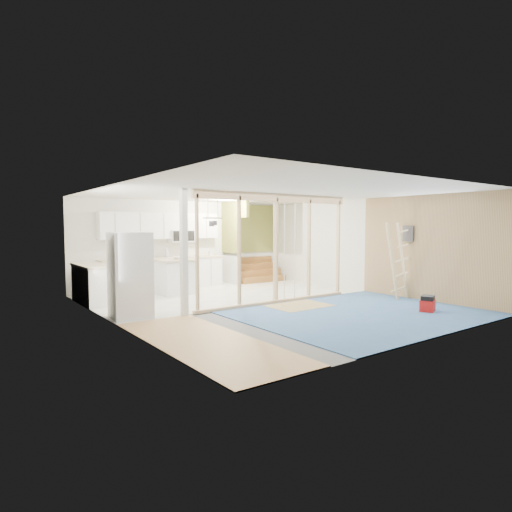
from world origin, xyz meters
TOP-DOWN VIEW (x-y plane):
  - room at (0.00, 0.00)m, footprint 7.01×8.01m
  - floor_overlays at (0.07, 0.06)m, footprint 7.00×8.00m
  - stud_frame at (-0.24, -0.00)m, footprint 4.66×0.14m
  - base_cabinets at (-1.61, 3.36)m, footprint 4.45×2.24m
  - upper_cabinets at (-0.84, 3.82)m, footprint 3.60×0.41m
  - green_partition at (2.04, 3.66)m, footprint 2.25×1.51m
  - pot_rack at (-0.31, 1.89)m, footprint 0.52×0.52m
  - sheathing_panel at (3.48, -2.00)m, footprint 0.02×4.00m
  - electrical_panel at (3.43, -1.40)m, footprint 0.04×0.30m
  - ceiling_light at (1.40, 3.00)m, footprint 0.32×0.32m
  - fridge at (-3.05, 0.45)m, footprint 0.80×0.77m
  - island at (-1.05, 2.70)m, footprint 1.03×1.03m
  - bowl at (-0.96, 2.65)m, footprint 0.33×0.33m
  - soap_bottle_a at (-0.79, 3.75)m, footprint 0.13×0.13m
  - soap_bottle_b at (0.70, 3.79)m, footprint 0.09×0.09m
  - toolbox at (2.31, -2.69)m, footprint 0.45×0.40m
  - ladder at (3.08, -1.39)m, footprint 1.03×0.13m

SIDE VIEW (x-z plane):
  - floor_overlays at x=0.07m, z-range 0.00..0.02m
  - toolbox at x=2.31m, z-range -0.01..0.34m
  - base_cabinets at x=-1.61m, z-range 0.00..0.93m
  - island at x=-1.05m, z-range 0.00..0.95m
  - fridge at x=-3.05m, z-range 0.00..1.72m
  - green_partition at x=2.04m, z-range -0.36..2.24m
  - ladder at x=3.08m, z-range 0.02..1.94m
  - bowl at x=-0.96m, z-range 0.95..1.02m
  - soap_bottle_b at x=0.70m, z-range 0.93..1.11m
  - soap_bottle_a at x=-0.79m, z-range 0.93..1.25m
  - sheathing_panel at x=3.48m, z-range 0.00..2.60m
  - room at x=0.00m, z-range 0.00..2.61m
  - stud_frame at x=-0.24m, z-range 0.29..2.89m
  - electrical_panel at x=3.43m, z-range 1.45..1.85m
  - upper_cabinets at x=-0.84m, z-range 1.39..2.25m
  - pot_rack at x=-0.31m, z-range 1.64..2.36m
  - ceiling_light at x=1.40m, z-range 2.50..2.58m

